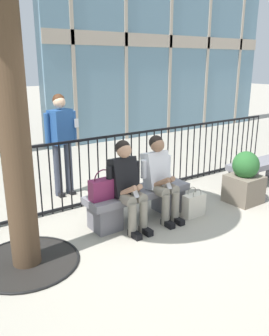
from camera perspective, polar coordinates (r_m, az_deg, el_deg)
The scene contains 10 objects.
ground_plane at distance 5.18m, azimuth 0.64°, elevation -8.23°, with size 60.00×60.00×0.00m, color #A8A091.
stone_bench at distance 5.07m, azimuth 0.65°, elevation -5.46°, with size 1.60×0.44×0.45m.
seated_person_with_phone at distance 4.69m, azimuth -1.21°, elevation -2.40°, with size 0.52×0.66×1.21m.
seated_person_companion at distance 5.00m, azimuth 4.13°, elevation -1.18°, with size 0.52×0.66×1.21m.
handbag_on_bench at distance 4.65m, azimuth -5.09°, elevation -3.32°, with size 0.38×0.16×0.41m.
shopping_bag at distance 5.27m, azimuth 9.64°, elevation -5.93°, with size 0.34×0.15×0.44m.
bystander_at_railing at distance 5.95m, azimuth -11.82°, elevation 4.91°, with size 0.55×0.34×1.71m.
plaza_railing at distance 5.67m, azimuth -4.51°, elevation -0.06°, with size 7.70×0.04×1.09m.
stone_bench_far at distance 6.96m, azimuth 20.14°, elevation -0.26°, with size 1.60×0.44×0.45m.
planter at distance 5.90m, azimuth 17.46°, elevation -1.74°, with size 0.50×0.50×0.85m.
Camera 1 is at (-2.73, -3.81, 2.19)m, focal length 37.46 mm.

